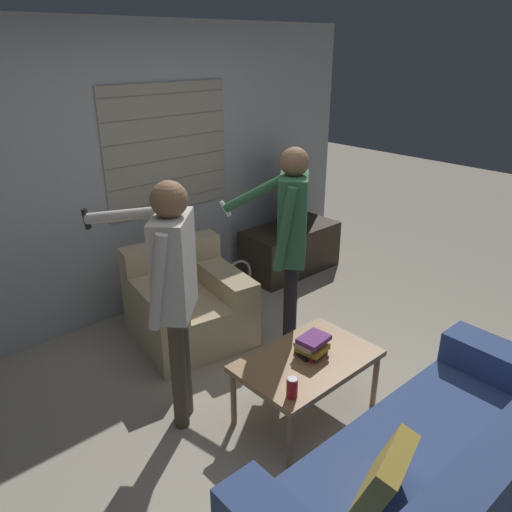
{
  "coord_description": "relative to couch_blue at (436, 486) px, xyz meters",
  "views": [
    {
      "loc": [
        -2.12,
        -1.89,
        2.35
      ],
      "look_at": [
        0.01,
        0.44,
        1.0
      ],
      "focal_mm": 35.0,
      "sensor_mm": 36.0,
      "label": 1
    }
  ],
  "objects": [
    {
      "name": "tv",
      "position": [
        1.81,
        2.76,
        0.48
      ],
      "size": [
        0.64,
        0.58,
        0.58
      ],
      "rotation": [
        0.0,
        0.0,
        3.84
      ],
      "color": "#2D2D33",
      "rests_on": "tv_stand"
    },
    {
      "name": "coffee_table",
      "position": [
        0.19,
        1.04,
        0.09
      ],
      "size": [
        0.92,
        0.6,
        0.46
      ],
      "color": "#9E754C",
      "rests_on": "ground_plane"
    },
    {
      "name": "book_stack",
      "position": [
        0.24,
        1.05,
        0.21
      ],
      "size": [
        0.21,
        0.2,
        0.14
      ],
      "color": "maroon",
      "rests_on": "coffee_table"
    },
    {
      "name": "wall_back",
      "position": [
        0.23,
        3.17,
        0.96
      ],
      "size": [
        5.2,
        0.08,
        2.55
      ],
      "color": "#ADB2B7",
      "rests_on": "ground_plane"
    },
    {
      "name": "couch_blue",
      "position": [
        0.0,
        0.0,
        0.0
      ],
      "size": [
        2.08,
        0.89,
        0.85
      ],
      "rotation": [
        0.0,
        0.0,
        -0.02
      ],
      "color": "#384C7F",
      "rests_on": "ground_plane"
    },
    {
      "name": "tv_stand",
      "position": [
        1.81,
        2.76,
        -0.06
      ],
      "size": [
        1.08,
        0.53,
        0.51
      ],
      "color": "#33281E",
      "rests_on": "ground_plane"
    },
    {
      "name": "ground_plane",
      "position": [
        0.22,
        1.14,
        -0.32
      ],
      "size": [
        16.0,
        16.0,
        0.0
      ],
      "primitive_type": "plane",
      "color": "#B2A893"
    },
    {
      "name": "person_left_standing",
      "position": [
        -0.45,
        1.58,
        0.73
      ],
      "size": [
        0.49,
        0.8,
        1.65
      ],
      "rotation": [
        0.0,
        0.0,
        0.77
      ],
      "color": "#4C4233",
      "rests_on": "ground_plane"
    },
    {
      "name": "floor_fan",
      "position": [
        0.92,
        2.61,
        -0.11
      ],
      "size": [
        0.34,
        0.2,
        0.43
      ],
      "color": "#A8A8AD",
      "rests_on": "ground_plane"
    },
    {
      "name": "person_right_standing",
      "position": [
        0.6,
        1.61,
        0.75
      ],
      "size": [
        0.47,
        0.78,
        1.7
      ],
      "rotation": [
        0.0,
        0.0,
        0.71
      ],
      "color": "black",
      "rests_on": "ground_plane"
    },
    {
      "name": "soda_can",
      "position": [
        -0.16,
        0.84,
        0.2
      ],
      "size": [
        0.07,
        0.07,
        0.13
      ],
      "color": "red",
      "rests_on": "coffee_table"
    },
    {
      "name": "armchair_beige",
      "position": [
        0.18,
        2.4,
        -0.01
      ],
      "size": [
        1.0,
        0.99,
        0.79
      ],
      "rotation": [
        0.0,
        0.0,
        2.98
      ],
      "color": "#C6B289",
      "rests_on": "ground_plane"
    },
    {
      "name": "spare_remote",
      "position": [
        0.17,
        1.08,
        0.15
      ],
      "size": [
        0.07,
        0.14,
        0.02
      ],
      "rotation": [
        0.0,
        0.0,
        -0.24
      ],
      "color": "black",
      "rests_on": "coffee_table"
    }
  ]
}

